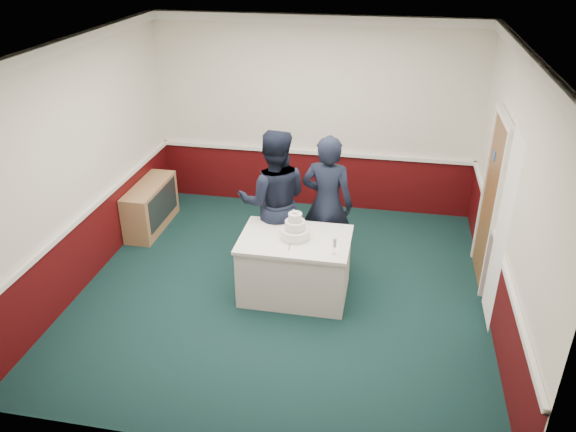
% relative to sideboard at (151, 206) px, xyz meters
% --- Properties ---
extents(ground, '(5.00, 5.00, 0.00)m').
position_rel_sideboard_xyz_m(ground, '(2.28, -1.25, -0.35)').
color(ground, '#122D2B').
rests_on(ground, ground).
extents(room_shell, '(5.00, 5.00, 3.00)m').
position_rel_sideboard_xyz_m(room_shell, '(2.36, -0.64, 1.62)').
color(room_shell, silver).
rests_on(room_shell, ground).
extents(sideboard, '(0.41, 1.20, 0.70)m').
position_rel_sideboard_xyz_m(sideboard, '(0.00, 0.00, 0.00)').
color(sideboard, '#A07A4E').
rests_on(sideboard, ground).
extents(cake_table, '(1.32, 0.92, 0.79)m').
position_rel_sideboard_xyz_m(cake_table, '(2.44, -1.31, 0.05)').
color(cake_table, white).
rests_on(cake_table, ground).
extents(wedding_cake, '(0.35, 0.35, 0.36)m').
position_rel_sideboard_xyz_m(wedding_cake, '(2.44, -1.31, 0.55)').
color(wedding_cake, white).
rests_on(wedding_cake, cake_table).
extents(cake_knife, '(0.04, 0.22, 0.00)m').
position_rel_sideboard_xyz_m(cake_knife, '(2.41, -1.51, 0.44)').
color(cake_knife, silver).
rests_on(cake_knife, cake_table).
extents(champagne_flute, '(0.05, 0.05, 0.21)m').
position_rel_sideboard_xyz_m(champagne_flute, '(2.94, -1.59, 0.58)').
color(champagne_flute, silver).
rests_on(champagne_flute, cake_table).
extents(person_man, '(1.06, 0.90, 1.92)m').
position_rel_sideboard_xyz_m(person_man, '(2.05, -0.71, 0.61)').
color(person_man, black).
rests_on(person_man, ground).
extents(person_woman, '(0.72, 0.52, 1.85)m').
position_rel_sideboard_xyz_m(person_woman, '(2.73, -0.61, 0.58)').
color(person_woman, black).
rests_on(person_woman, ground).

